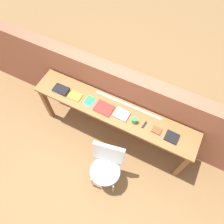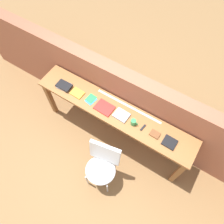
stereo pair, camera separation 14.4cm
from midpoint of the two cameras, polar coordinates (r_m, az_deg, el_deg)
The scene contains 14 objects.
ground_plane at distance 3.81m, azimuth -2.82°, elevation -9.71°, with size 40.00×40.00×0.00m, color olive.
brick_wall_back at distance 3.46m, azimuth 1.73°, elevation 3.00°, with size 6.00×0.20×1.32m, color #9E5B42.
sideboard at distance 3.24m, azimuth -0.87°, elevation -0.77°, with size 2.50×0.44×0.88m.
chair_white_moulded at distance 3.18m, azimuth -2.81°, elevation -13.74°, with size 0.52×0.53×0.89m.
book_stack_leftmost at distance 3.39m, azimuth -14.43°, elevation 5.69°, with size 0.23×0.18×0.05m.
magazine_cycling at distance 3.29m, azimuth -10.87°, elevation 4.10°, with size 0.19×0.14×0.02m, color gold.
pamphlet_pile_colourful at distance 3.22m, azimuth -7.15°, elevation 2.82°, with size 0.16×0.18×0.01m.
book_open_centre at distance 3.13m, azimuth -3.45°, elevation 0.93°, with size 0.26×0.20×0.02m, color red.
book_grey_hardcover at distance 3.07m, azimuth 1.18°, elevation -0.66°, with size 0.21×0.17×0.03m, color #9E9EA3.
mug at distance 3.00m, azimuth 4.54°, elevation -2.26°, with size 0.11×0.08×0.09m.
multitool_folded at distance 3.02m, azimuth 7.08°, elevation -3.41°, with size 0.02×0.11×0.02m, color black.
leather_journal_brown at distance 3.00m, azimuth 10.21°, elevation -4.79°, with size 0.13×0.10×0.02m, color brown.
book_repair_rightmost at distance 3.00m, azimuth 14.02°, elevation -6.46°, with size 0.18×0.16×0.03m, color black.
ruler_metal_back_edge at distance 3.17m, azimuth 2.84°, elevation 1.84°, with size 1.04×0.03×0.00m, color silver.
Camera 1 is at (0.69, -1.11, 3.58)m, focal length 35.00 mm.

